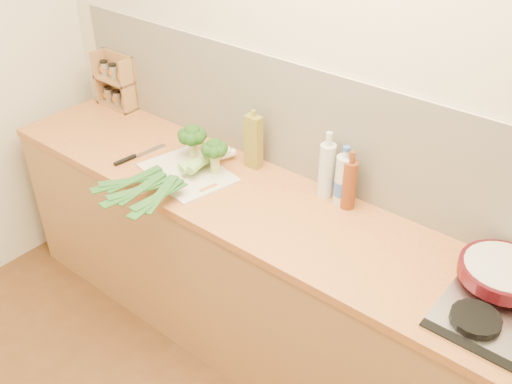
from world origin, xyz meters
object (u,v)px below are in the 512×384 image
chopping_board (188,173)px  skillet (504,272)px  spice_rack (117,84)px  chefs_knife (131,158)px

chopping_board → skillet: size_ratio=0.97×
chopping_board → spice_rack: bearing=173.7°
chopping_board → spice_rack: spice_rack is taller
skillet → spice_rack: spice_rack is taller
chefs_knife → skillet: 1.76m
chopping_board → chefs_knife: chefs_knife is taller
skillet → spice_rack: bearing=-161.0°
chopping_board → skillet: bearing=19.5°
chefs_knife → skillet: (1.74, 0.25, 0.06)m
chopping_board → chefs_knife: bearing=-153.6°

